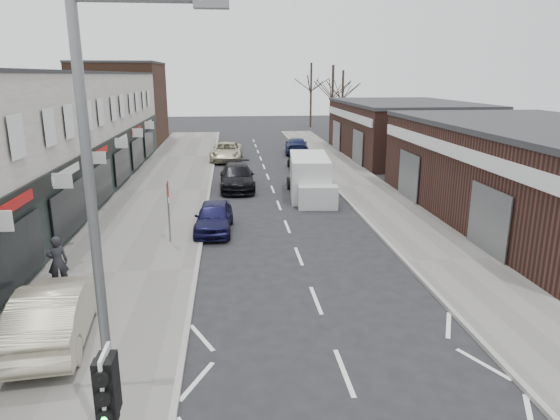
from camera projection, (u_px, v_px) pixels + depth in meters
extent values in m
cube|color=slate|center=(163.00, 191.00, 30.53)|extent=(5.50, 64.00, 0.12)
cube|color=slate|center=(362.00, 186.00, 31.74)|extent=(3.50, 64.00, 0.12)
cube|color=silver|center=(24.00, 140.00, 26.56)|extent=(8.00, 41.00, 7.10)
cube|color=#482D1F|center=(122.00, 104.00, 50.93)|extent=(8.00, 10.00, 8.00)
cube|color=#3B201B|center=(544.00, 175.00, 24.14)|extent=(10.00, 18.00, 4.50)
cube|color=#3B201B|center=(404.00, 130.00, 43.34)|extent=(10.00, 16.00, 4.50)
cube|color=silver|center=(108.00, 386.00, 7.03)|extent=(0.05, 0.55, 1.10)
cube|color=black|center=(106.00, 391.00, 6.91)|extent=(0.28, 0.22, 0.95)
sphere|color=#0CE533|center=(105.00, 416.00, 6.87)|extent=(0.18, 0.18, 0.18)
cube|color=black|center=(110.00, 381.00, 7.14)|extent=(0.26, 0.20, 0.90)
cylinder|color=slate|center=(97.00, 260.00, 7.77)|extent=(0.16, 0.16, 8.00)
cube|color=slate|center=(211.00, 4.00, 6.97)|extent=(0.50, 0.22, 0.12)
cylinder|color=slate|center=(169.00, 213.00, 20.73)|extent=(0.07, 0.07, 2.50)
cube|color=white|center=(169.00, 199.00, 20.58)|extent=(0.04, 0.45, 0.25)
cube|color=silver|center=(309.00, 176.00, 29.30)|extent=(2.63, 5.36, 2.36)
cube|color=silver|center=(318.00, 197.00, 26.53)|extent=(2.16, 1.10, 1.24)
cylinder|color=black|center=(297.00, 196.00, 27.68)|extent=(0.25, 0.79, 0.79)
cylinder|color=black|center=(331.00, 196.00, 27.86)|extent=(0.25, 0.79, 0.79)
cylinder|color=black|center=(289.00, 183.00, 31.16)|extent=(0.25, 0.79, 0.79)
cylinder|color=black|center=(320.00, 182.00, 31.34)|extent=(0.25, 0.79, 0.79)
imported|color=#ACA689|center=(55.00, 312.00, 13.08)|extent=(2.14, 4.87, 1.56)
imported|color=black|center=(58.00, 262.00, 16.29)|extent=(0.76, 0.63, 1.77)
imported|color=#121238|center=(214.00, 217.00, 22.63)|extent=(1.83, 4.10, 1.37)
imported|color=black|center=(237.00, 177.00, 31.09)|extent=(2.14, 5.19, 1.50)
imported|color=#BDB797|center=(227.00, 152.00, 41.45)|extent=(2.81, 5.52, 1.50)
imported|color=silver|center=(308.00, 176.00, 31.69)|extent=(1.69, 4.19, 1.35)
imported|color=black|center=(299.00, 161.00, 37.57)|extent=(1.58, 3.79, 1.28)
imported|color=#151E44|center=(296.00, 146.00, 45.15)|extent=(2.51, 5.12, 1.43)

